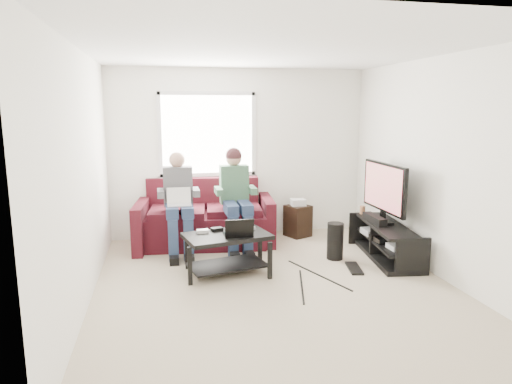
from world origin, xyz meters
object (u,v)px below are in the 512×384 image
(coffee_table, at_px, (227,244))
(tv, at_px, (384,189))
(subwoofer, at_px, (335,241))
(end_table, at_px, (298,220))
(sofa, at_px, (206,221))
(tv_stand, at_px, (385,243))

(coffee_table, xyz_separation_m, tv, (2.17, 0.25, 0.56))
(subwoofer, relative_size, end_table, 0.83)
(coffee_table, bearing_deg, sofa, 95.42)
(sofa, xyz_separation_m, subwoofer, (1.62, -1.09, -0.10))
(coffee_table, relative_size, subwoofer, 2.24)
(tv_stand, distance_m, tv, 0.73)
(sofa, xyz_separation_m, tv_stand, (2.30, -1.19, -0.13))
(coffee_table, height_order, tv_stand, coffee_table)
(subwoofer, distance_m, end_table, 1.19)
(end_table, bearing_deg, tv_stand, -56.93)
(tv, distance_m, end_table, 1.59)
(tv, height_order, subwoofer, tv)
(tv, bearing_deg, sofa, 154.59)
(sofa, relative_size, subwoofer, 4.28)
(coffee_table, height_order, subwoofer, coffee_table)
(tv, bearing_deg, tv_stand, -88.53)
(sofa, distance_m, end_table, 1.47)
(end_table, bearing_deg, tv, -54.85)
(tv_stand, height_order, end_table, end_table)
(sofa, distance_m, subwoofer, 1.95)
(tv, distance_m, subwoofer, 0.96)
(sofa, bearing_deg, subwoofer, -33.82)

